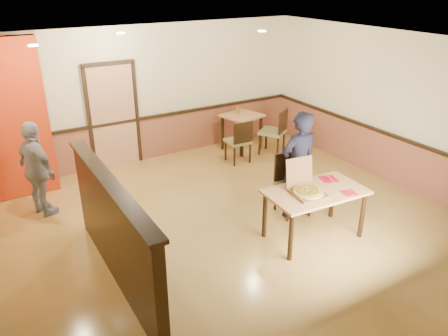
% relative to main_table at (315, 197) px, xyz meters
% --- Properties ---
extents(floor, '(7.00, 7.00, 0.00)m').
position_rel_main_table_xyz_m(floor, '(-0.87, 0.74, -0.68)').
color(floor, tan).
rests_on(floor, ground).
extents(ceiling, '(7.00, 7.00, 0.00)m').
position_rel_main_table_xyz_m(ceiling, '(-0.87, 0.74, 2.12)').
color(ceiling, black).
rests_on(ceiling, wall_back).
extents(wall_back, '(7.00, 0.00, 7.00)m').
position_rel_main_table_xyz_m(wall_back, '(-0.87, 4.24, 0.72)').
color(wall_back, '#EFE9BB').
rests_on(wall_back, floor).
extents(wall_right, '(0.00, 7.00, 7.00)m').
position_rel_main_table_xyz_m(wall_right, '(2.63, 0.74, 0.72)').
color(wall_right, '#EFE9BB').
rests_on(wall_right, floor).
extents(wainscot_back, '(7.00, 0.04, 0.90)m').
position_rel_main_table_xyz_m(wainscot_back, '(-0.87, 4.21, -0.23)').
color(wainscot_back, '#93533B').
rests_on(wainscot_back, floor).
extents(chair_rail_back, '(7.00, 0.06, 0.06)m').
position_rel_main_table_xyz_m(chair_rail_back, '(-0.87, 4.19, 0.24)').
color(chair_rail_back, black).
rests_on(chair_rail_back, wall_back).
extents(wainscot_right, '(0.04, 7.00, 0.90)m').
position_rel_main_table_xyz_m(wainscot_right, '(2.60, 0.74, -0.23)').
color(wainscot_right, '#93533B').
rests_on(wainscot_right, floor).
extents(chair_rail_right, '(0.06, 7.00, 0.06)m').
position_rel_main_table_xyz_m(chair_rail_right, '(2.58, 0.74, 0.24)').
color(chair_rail_right, black).
rests_on(chair_rail_right, wall_right).
extents(back_door, '(0.90, 0.06, 2.10)m').
position_rel_main_table_xyz_m(back_door, '(-1.67, 4.20, 0.37)').
color(back_door, tan).
rests_on(back_door, wall_back).
extents(booth_partition, '(0.20, 3.10, 1.44)m').
position_rel_main_table_xyz_m(booth_partition, '(-2.87, 0.54, 0.06)').
color(booth_partition, black).
rests_on(booth_partition, floor).
extents(spot_a, '(0.14, 0.14, 0.02)m').
position_rel_main_table_xyz_m(spot_a, '(-3.17, 2.54, 2.10)').
color(spot_a, beige).
rests_on(spot_a, ceiling).
extents(spot_b, '(0.14, 0.14, 0.02)m').
position_rel_main_table_xyz_m(spot_b, '(-1.67, 3.24, 2.10)').
color(spot_b, beige).
rests_on(spot_b, ceiling).
extents(spot_c, '(0.14, 0.14, 0.02)m').
position_rel_main_table_xyz_m(spot_c, '(0.53, 2.24, 2.10)').
color(spot_c, beige).
rests_on(spot_c, ceiling).
extents(main_table, '(1.51, 0.93, 0.79)m').
position_rel_main_table_xyz_m(main_table, '(0.00, 0.00, 0.00)').
color(main_table, tan).
rests_on(main_table, floor).
extents(diner_chair, '(0.56, 0.56, 1.02)m').
position_rel_main_table_xyz_m(diner_chair, '(0.21, 0.80, -0.12)').
color(diner_chair, olive).
rests_on(diner_chair, floor).
extents(side_chair_left, '(0.48, 0.48, 0.93)m').
position_rel_main_table_xyz_m(side_chair_left, '(0.59, 2.99, -0.17)').
color(side_chair_left, olive).
rests_on(side_chair_left, floor).
extents(side_chair_right, '(0.71, 0.71, 1.03)m').
position_rel_main_table_xyz_m(side_chair_right, '(1.54, 2.99, -0.11)').
color(side_chair_right, olive).
rests_on(side_chair_right, floor).
extents(side_table, '(0.93, 0.93, 0.82)m').
position_rel_main_table_xyz_m(side_table, '(1.04, 3.61, -0.03)').
color(side_table, tan).
rests_on(side_table, floor).
extents(diner, '(0.67, 0.45, 1.80)m').
position_rel_main_table_xyz_m(diner, '(0.19, 0.64, 0.22)').
color(diner, black).
rests_on(diner, floor).
extents(passerby, '(0.71, 1.03, 1.62)m').
position_rel_main_table_xyz_m(passerby, '(-3.39, 2.83, 0.13)').
color(passerby, gray).
rests_on(passerby, floor).
extents(pizza_box, '(0.51, 0.58, 0.47)m').
position_rel_main_table_xyz_m(pizza_box, '(-0.18, 0.01, 0.17)').
color(pizza_box, brown).
rests_on(pizza_box, main_table).
extents(pizza, '(0.56, 0.56, 0.03)m').
position_rel_main_table_xyz_m(pizza, '(-0.18, -0.04, 0.16)').
color(pizza, '#EBB455').
rests_on(pizza, pizza_box).
extents(napkin_near, '(0.24, 0.24, 0.01)m').
position_rel_main_table_xyz_m(napkin_near, '(0.36, -0.30, 0.11)').
color(napkin_near, red).
rests_on(napkin_near, main_table).
extents(napkin_far, '(0.30, 0.30, 0.01)m').
position_rel_main_table_xyz_m(napkin_far, '(0.43, 0.19, 0.11)').
color(napkin_far, red).
rests_on(napkin_far, main_table).
extents(condiment, '(0.06, 0.06, 0.16)m').
position_rel_main_table_xyz_m(condiment, '(1.02, 3.73, 0.23)').
color(condiment, '#876018').
rests_on(condiment, side_table).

